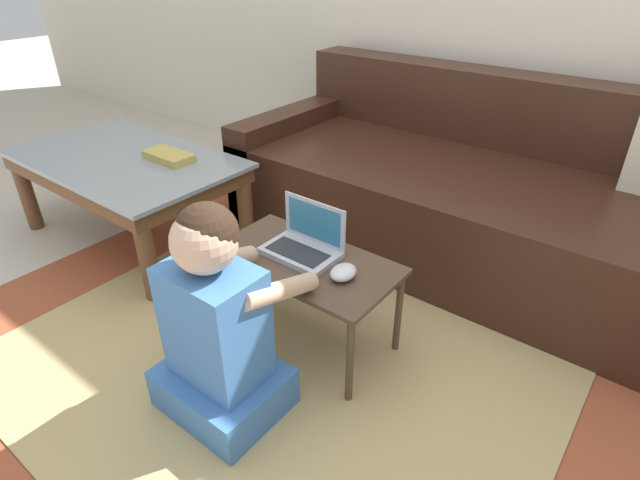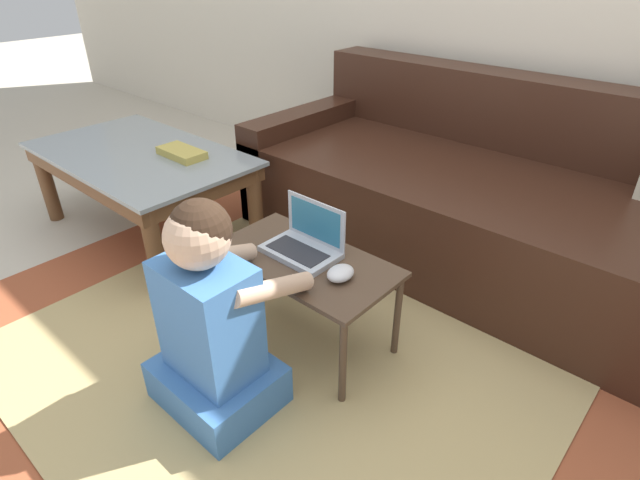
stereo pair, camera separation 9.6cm
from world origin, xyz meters
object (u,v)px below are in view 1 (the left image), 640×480
Objects in this scene: laptop_desk at (305,269)px; computer_mouse at (343,272)px; couch at (477,197)px; book_on_table at (169,156)px; person_seated at (218,328)px; coffee_table at (126,170)px; laptop at (304,245)px.

laptop_desk is 6.43× the size of computer_mouse.
book_on_table is at bearing -145.43° from couch.
book_on_table is (-1.15, -0.79, 0.17)m from couch.
laptop_desk is at bearing -10.82° from book_on_table.
person_seated is at bearing -114.04° from computer_mouse.
coffee_table is 1.22m from person_seated.
coffee_table is (-1.35, -0.89, 0.08)m from couch.
couch reaches higher than coffee_table.
coffee_table is at bearing 176.22° from computer_mouse.
person_seated reaches higher than computer_mouse.
coffee_table is 1.57× the size of person_seated.
person_seated reaches higher than coffee_table.
book_on_table is at bearing 170.20° from computer_mouse.
person_seated is (0.02, -0.42, -0.07)m from laptop.
couch is 8.49× the size of laptop.
couch is at bearing 34.57° from book_on_table.
coffee_table is 0.24m from book_on_table.
computer_mouse is at bearing -11.53° from laptop.
computer_mouse is 0.41× the size of book_on_table.
person_seated is at bearing -31.42° from book_on_table.
couch is 3.09× the size of person_seated.
couch is 0.99m from computer_mouse.
computer_mouse is (0.16, -0.01, 0.06)m from laptop_desk.
coffee_table is at bearing -146.48° from couch.
laptop reaches higher than computer_mouse.
book_on_table is at bearing 27.09° from coffee_table.
couch is at bearing 33.52° from coffee_table.
couch is 3.44× the size of laptop_desk.
laptop is (-0.03, 0.03, 0.07)m from laptop_desk.
book_on_table is at bearing 148.58° from person_seated.
laptop is 0.20m from computer_mouse.
coffee_table is at bearing 177.58° from laptop.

